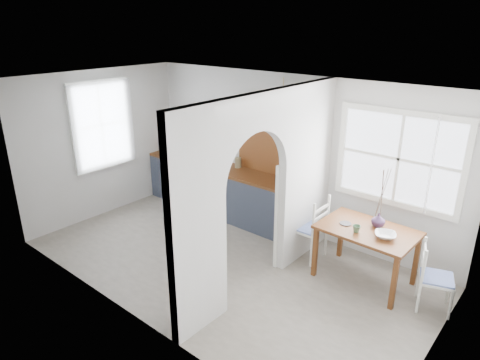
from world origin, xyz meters
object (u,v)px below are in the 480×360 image
Objects in this scene: kettle at (303,182)px; vase at (378,220)px; chair_left at (308,226)px; chair_right at (437,278)px; dining_table at (365,255)px.

kettle is 1.37m from vase.
chair_left is 1.07m from vase.
chair_left is at bearing -173.32° from vase.
chair_right is (1.86, -0.06, -0.07)m from chair_left.
vase is at bearing 59.61° from chair_right.
kettle is at bearing 164.73° from dining_table.
chair_right reaches higher than dining_table.
kettle reaches higher than vase.
dining_table is at bearing -113.15° from vase.
kettle is at bearing 169.84° from vase.
chair_left is at bearing 179.57° from dining_table.
chair_left reaches higher than vase.
chair_left is 4.39× the size of kettle.
dining_table is 0.94m from chair_right.
chair_left is at bearing -69.79° from kettle.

